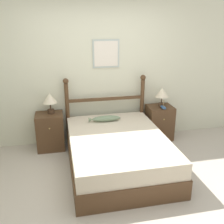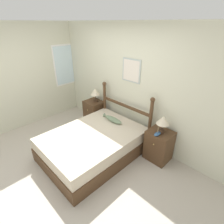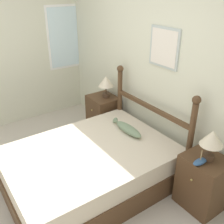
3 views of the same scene
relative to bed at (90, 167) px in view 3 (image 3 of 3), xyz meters
The scene contains 10 objects.
ground_plane 0.68m from the bed, 102.75° to the right, with size 16.00×16.00×0.00m, color #B7AD9E.
wall_back 1.52m from the bed, 97.00° to the left, with size 6.40×0.08×2.55m.
bed is the anchor object (origin of this frame).
headboard 1.05m from the bed, 90.00° to the left, with size 1.48×0.10×1.23m.
nightstand_left 1.33m from the bed, 139.93° to the left, with size 0.47×0.43×0.64m.
nightstand_right 1.33m from the bed, 40.07° to the left, with size 0.47×0.43×0.64m.
table_lamp_left 1.47m from the bed, 137.54° to the left, with size 0.24×0.24×0.36m.
table_lamp_right 1.48m from the bed, 39.33° to the left, with size 0.24×0.24×0.36m.
model_boat 1.32m from the bed, 35.32° to the left, with size 0.08×0.19×0.16m.
fish_pillow 0.71m from the bed, 96.34° to the left, with size 0.55×0.14×0.10m.
Camera 3 is at (2.43, -0.66, 2.33)m, focal length 42.00 mm.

